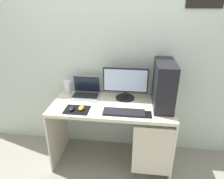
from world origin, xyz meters
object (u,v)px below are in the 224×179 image
speaker (68,87)px  keyboard (124,112)px  pc_tower (164,85)px  laptop (86,92)px  mouse_right (72,109)px  monitor (125,84)px  cell_phone (148,115)px  mouse_left (81,108)px

speaker → keyboard: size_ratio=0.39×
pc_tower → laptop: (-0.87, 0.15, -0.20)m
pc_tower → mouse_right: bearing=-166.8°
laptop → mouse_right: 0.37m
pc_tower → keyboard: size_ratio=1.16×
speaker → mouse_right: size_ratio=1.69×
monitor → mouse_right: size_ratio=5.27×
monitor → laptop: bearing=177.0°
speaker → mouse_right: speaker is taller
cell_phone → speaker: bearing=157.5°
mouse_left → mouse_right: 0.10m
monitor → mouse_left: monitor is taller
cell_phone → pc_tower: bearing=54.9°
mouse_right → cell_phone: (0.78, 0.00, -0.02)m
pc_tower → speaker: pc_tower is taller
laptop → monitor: bearing=-3.0°
laptop → speaker: size_ratio=2.06×
mouse_left → cell_phone: bearing=-1.9°
laptop → cell_phone: bearing=-26.9°
pc_tower → keyboard: pc_tower is taller
laptop → keyboard: bearing=-37.2°
monitor → cell_phone: (0.25, -0.34, -0.18)m
laptop → mouse_right: size_ratio=3.47×
pc_tower → mouse_right: size_ratio=5.09×
keyboard → mouse_right: size_ratio=4.38×
keyboard → pc_tower: bearing=28.5°
keyboard → mouse_left: 0.44m
monitor → keyboard: 0.38m
mouse_left → mouse_right: bearing=-165.3°
laptop → keyboard: 0.60m
pc_tower → laptop: bearing=170.5°
monitor → speaker: 0.71m
pc_tower → laptop: size_ratio=1.46×
laptop → keyboard: size_ratio=0.79×
pc_tower → laptop: pc_tower is taller
pc_tower → monitor: 0.43m
speaker → keyboard: 0.81m
mouse_right → cell_phone: mouse_right is taller
pc_tower → speaker: size_ratio=3.01×
keyboard → monitor: bearing=91.6°
speaker → keyboard: speaker is taller
mouse_left → laptop: bearing=95.4°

